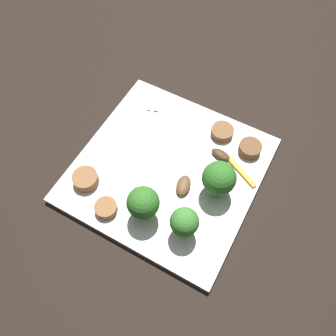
{
  "coord_description": "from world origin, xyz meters",
  "views": [
    {
      "loc": [
        -0.21,
        -0.11,
        0.43
      ],
      "look_at": [
        0.0,
        0.0,
        0.01
      ],
      "focal_mm": 37.32,
      "sensor_mm": 36.0,
      "label": 1
    }
  ],
  "objects_px": {
    "sausage_slice_1": "(106,208)",
    "sausage_slice_3": "(86,179)",
    "plate": "(168,170)",
    "broccoli_floret_0": "(143,203)",
    "mushroom_1": "(221,155)",
    "pepper_strip_1": "(240,171)",
    "sausage_slice_0": "(250,148)",
    "broccoli_floret_2": "(184,222)",
    "sausage_slice_2": "(222,132)",
    "fork": "(147,132)",
    "mushroom_3": "(184,185)",
    "broccoli_floret_1": "(220,178)"
  },
  "relations": [
    {
      "from": "sausage_slice_1",
      "to": "sausage_slice_3",
      "type": "height_order",
      "value": "sausage_slice_3"
    },
    {
      "from": "plate",
      "to": "broccoli_floret_0",
      "type": "xyz_separation_m",
      "value": [
        -0.07,
        -0.01,
        0.04
      ]
    },
    {
      "from": "mushroom_1",
      "to": "pepper_strip_1",
      "type": "distance_m",
      "value": 0.04
    },
    {
      "from": "sausage_slice_1",
      "to": "plate",
      "type": "bearing_deg",
      "value": -23.01
    },
    {
      "from": "sausage_slice_0",
      "to": "mushroom_1",
      "type": "relative_size",
      "value": 1.12
    },
    {
      "from": "plate",
      "to": "broccoli_floret_2",
      "type": "bearing_deg",
      "value": -139.3
    },
    {
      "from": "sausage_slice_0",
      "to": "plate",
      "type": "bearing_deg",
      "value": 132.47
    },
    {
      "from": "plate",
      "to": "sausage_slice_2",
      "type": "distance_m",
      "value": 0.1
    },
    {
      "from": "plate",
      "to": "broccoli_floret_0",
      "type": "height_order",
      "value": "broccoli_floret_0"
    },
    {
      "from": "broccoli_floret_2",
      "to": "sausage_slice_0",
      "type": "height_order",
      "value": "broccoli_floret_2"
    },
    {
      "from": "fork",
      "to": "sausage_slice_2",
      "type": "relative_size",
      "value": 5.39
    },
    {
      "from": "sausage_slice_0",
      "to": "sausage_slice_3",
      "type": "height_order",
      "value": "same"
    },
    {
      "from": "mushroom_1",
      "to": "broccoli_floret_2",
      "type": "bearing_deg",
      "value": -177.32
    },
    {
      "from": "broccoli_floret_0",
      "to": "mushroom_1",
      "type": "xyz_separation_m",
      "value": [
        0.13,
        -0.05,
        -0.03
      ]
    },
    {
      "from": "sausage_slice_3",
      "to": "sausage_slice_1",
      "type": "bearing_deg",
      "value": -114.41
    },
    {
      "from": "sausage_slice_1",
      "to": "mushroom_3",
      "type": "distance_m",
      "value": 0.1
    },
    {
      "from": "plate",
      "to": "sausage_slice_0",
      "type": "distance_m",
      "value": 0.12
    },
    {
      "from": "sausage_slice_0",
      "to": "sausage_slice_2",
      "type": "xyz_separation_m",
      "value": [
        0.01,
        0.05,
        -0.0
      ]
    },
    {
      "from": "broccoli_floret_1",
      "to": "sausage_slice_2",
      "type": "xyz_separation_m",
      "value": [
        0.09,
        0.03,
        -0.03
      ]
    },
    {
      "from": "broccoli_floret_2",
      "to": "pepper_strip_1",
      "type": "relative_size",
      "value": 0.88
    },
    {
      "from": "plate",
      "to": "sausage_slice_0",
      "type": "height_order",
      "value": "sausage_slice_0"
    },
    {
      "from": "fork",
      "to": "sausage_slice_2",
      "type": "bearing_deg",
      "value": -80.93
    },
    {
      "from": "broccoli_floret_1",
      "to": "broccoli_floret_2",
      "type": "height_order",
      "value": "broccoli_floret_1"
    },
    {
      "from": "broccoli_floret_1",
      "to": "mushroom_3",
      "type": "distance_m",
      "value": 0.05
    },
    {
      "from": "plate",
      "to": "broccoli_floret_2",
      "type": "height_order",
      "value": "broccoli_floret_2"
    },
    {
      "from": "sausage_slice_2",
      "to": "mushroom_3",
      "type": "height_order",
      "value": "same"
    },
    {
      "from": "sausage_slice_2",
      "to": "plate",
      "type": "bearing_deg",
      "value": 154.82
    },
    {
      "from": "broccoli_floret_0",
      "to": "mushroom_1",
      "type": "relative_size",
      "value": 2.03
    },
    {
      "from": "fork",
      "to": "sausage_slice_1",
      "type": "bearing_deg",
      "value": 168.23
    },
    {
      "from": "sausage_slice_1",
      "to": "sausage_slice_0",
      "type": "bearing_deg",
      "value": -36.26
    },
    {
      "from": "plate",
      "to": "sausage_slice_1",
      "type": "height_order",
      "value": "sausage_slice_1"
    },
    {
      "from": "broccoli_floret_2",
      "to": "pepper_strip_1",
      "type": "height_order",
      "value": "broccoli_floret_2"
    },
    {
      "from": "sausage_slice_1",
      "to": "mushroom_1",
      "type": "xyz_separation_m",
      "value": [
        0.15,
        -0.09,
        -0.0
      ]
    },
    {
      "from": "mushroom_1",
      "to": "sausage_slice_1",
      "type": "bearing_deg",
      "value": 146.91
    },
    {
      "from": "sausage_slice_3",
      "to": "mushroom_1",
      "type": "bearing_deg",
      "value": -48.7
    },
    {
      "from": "sausage_slice_2",
      "to": "mushroom_1",
      "type": "xyz_separation_m",
      "value": [
        -0.04,
        -0.01,
        -0.0
      ]
    },
    {
      "from": "plate",
      "to": "mushroom_3",
      "type": "height_order",
      "value": "mushroom_3"
    },
    {
      "from": "plate",
      "to": "sausage_slice_0",
      "type": "relative_size",
      "value": 7.65
    },
    {
      "from": "plate",
      "to": "sausage_slice_1",
      "type": "bearing_deg",
      "value": 156.99
    },
    {
      "from": "broccoli_floret_1",
      "to": "sausage_slice_0",
      "type": "relative_size",
      "value": 1.85
    },
    {
      "from": "sausage_slice_3",
      "to": "mushroom_1",
      "type": "height_order",
      "value": "sausage_slice_3"
    },
    {
      "from": "fork",
      "to": "pepper_strip_1",
      "type": "relative_size",
      "value": 2.92
    },
    {
      "from": "sausage_slice_0",
      "to": "sausage_slice_3",
      "type": "xyz_separation_m",
      "value": [
        -0.15,
        0.17,
        0.0
      ]
    },
    {
      "from": "sausage_slice_1",
      "to": "fork",
      "type": "bearing_deg",
      "value": 7.1
    },
    {
      "from": "sausage_slice_3",
      "to": "pepper_strip_1",
      "type": "distance_m",
      "value": 0.21
    },
    {
      "from": "broccoli_floret_2",
      "to": "sausage_slice_1",
      "type": "height_order",
      "value": "broccoli_floret_2"
    },
    {
      "from": "sausage_slice_3",
      "to": "fork",
      "type": "bearing_deg",
      "value": -15.77
    },
    {
      "from": "fork",
      "to": "broccoli_floret_2",
      "type": "relative_size",
      "value": 3.34
    },
    {
      "from": "fork",
      "to": "pepper_strip_1",
      "type": "distance_m",
      "value": 0.14
    },
    {
      "from": "mushroom_1",
      "to": "pepper_strip_1",
      "type": "relative_size",
      "value": 0.47
    }
  ]
}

